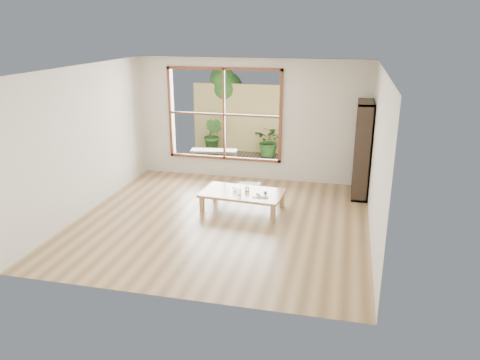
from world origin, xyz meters
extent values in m
plane|color=tan|center=(0.00, 0.00, 0.00)|extent=(5.00, 5.00, 0.00)
cube|color=tan|center=(0.22, 0.61, 0.30)|extent=(1.55, 0.95, 0.05)
cube|color=tan|center=(-0.47, 0.33, 0.14)|extent=(0.08, 0.08, 0.28)
cube|color=tan|center=(-0.42, 1.01, 0.14)|extent=(0.08, 0.08, 0.28)
cube|color=tan|center=(0.86, 0.21, 0.14)|extent=(0.08, 0.08, 0.28)
cube|color=tan|center=(0.91, 0.90, 0.14)|extent=(0.08, 0.08, 0.28)
cube|color=beige|center=(0.10, 1.73, 0.03)|extent=(0.52, 0.52, 0.07)
cube|color=#33271C|center=(2.33, 1.84, 0.94)|extent=(0.30, 0.84, 1.88)
cylinder|color=silver|center=(0.20, 0.45, 0.39)|extent=(0.07, 0.07, 0.12)
cylinder|color=silver|center=(0.31, 0.68, 0.37)|extent=(0.06, 0.06, 0.09)
cylinder|color=silver|center=(0.29, 0.68, 0.37)|extent=(0.08, 0.08, 0.10)
cylinder|color=silver|center=(0.07, 0.61, 0.37)|extent=(0.07, 0.07, 0.08)
cube|color=white|center=(0.60, 0.48, 0.33)|extent=(0.28, 0.21, 0.02)
sphere|color=#366528|center=(0.66, 0.52, 0.38)|extent=(0.07, 0.07, 0.07)
cube|color=#C0592D|center=(0.57, 0.44, 0.35)|extent=(0.05, 0.04, 0.02)
cube|color=beige|center=(0.53, 0.51, 0.35)|extent=(0.06, 0.05, 0.02)
cylinder|color=silver|center=(0.62, 0.42, 0.35)|extent=(0.16, 0.02, 0.01)
cube|color=#393129|center=(-0.60, 3.56, 0.00)|extent=(2.80, 2.00, 0.05)
cube|color=#33271C|center=(-1.08, 3.22, 0.35)|extent=(1.14, 0.47, 0.05)
cube|color=#33271C|center=(-1.58, 3.03, 0.18)|extent=(0.07, 0.07, 0.30)
cube|color=#33271C|center=(-1.61, 3.27, 0.18)|extent=(0.07, 0.07, 0.30)
cube|color=#33271C|center=(-0.56, 3.17, 0.18)|extent=(0.07, 0.07, 0.30)
cube|color=#33271C|center=(-0.59, 3.41, 0.18)|extent=(0.07, 0.07, 0.30)
cube|color=tan|center=(-0.60, 4.56, 0.90)|extent=(2.80, 0.06, 1.80)
imported|color=#306224|center=(0.10, 4.22, 0.42)|extent=(0.90, 0.85, 0.80)
imported|color=#306224|center=(-1.40, 4.25, 0.49)|extent=(0.63, 0.57, 0.93)
cylinder|color=#4C3D2D|center=(-1.30, 4.86, 0.80)|extent=(0.14, 0.14, 1.60)
sphere|color=#306224|center=(-1.18, 4.86, 1.65)|extent=(0.84, 0.84, 0.84)
sphere|color=#306224|center=(-1.45, 4.94, 1.45)|extent=(0.70, 0.70, 0.70)
sphere|color=#306224|center=(-1.27, 4.76, 1.90)|extent=(0.64, 0.64, 0.64)
camera|label=1|loc=(2.02, -7.26, 3.26)|focal=35.00mm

